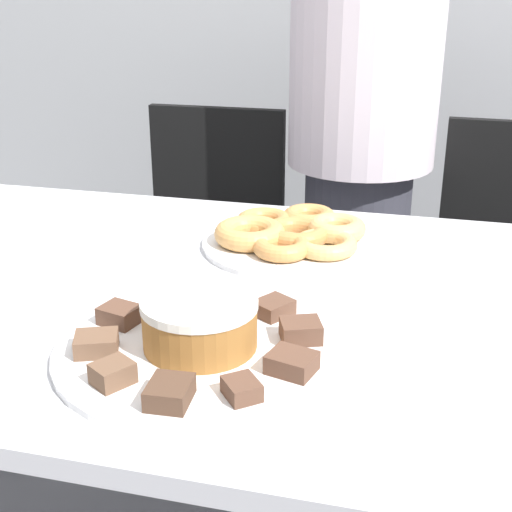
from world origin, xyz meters
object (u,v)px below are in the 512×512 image
(office_chair_right, at_px, (507,311))
(plate_cake, at_px, (201,349))
(frosted_cake, at_px, (200,322))
(office_chair_left, at_px, (205,280))
(plate_donuts, at_px, (296,244))
(person_standing, at_px, (361,143))

(office_chair_right, bearing_deg, plate_cake, -115.08)
(office_chair_right, xyz_separation_m, frosted_cake, (-0.51, -0.99, 0.40))
(plate_cake, bearing_deg, office_chair_left, 108.13)
(office_chair_left, bearing_deg, frosted_cake, -72.21)
(office_chair_right, distance_m, plate_donuts, 0.81)
(person_standing, relative_size, frosted_cake, 10.18)
(person_standing, bearing_deg, plate_cake, -94.73)
(person_standing, xyz_separation_m, plate_donuts, (-0.04, -0.68, -0.04))
(plate_donuts, xyz_separation_m, frosted_cake, (-0.05, -0.42, 0.04))
(person_standing, height_order, office_chair_right, person_standing)
(plate_donuts, bearing_deg, office_chair_right, 50.93)
(person_standing, xyz_separation_m, office_chair_right, (0.42, -0.11, -0.40))
(office_chair_right, bearing_deg, person_standing, 166.73)
(plate_donuts, bearing_deg, frosted_cake, -96.53)
(person_standing, bearing_deg, frosted_cake, -94.73)
(frosted_cake, bearing_deg, person_standing, 85.27)
(office_chair_left, height_order, office_chair_right, same)
(office_chair_right, relative_size, plate_cake, 2.28)
(office_chair_left, height_order, frosted_cake, office_chair_left)
(office_chair_right, relative_size, frosted_cake, 5.75)
(person_standing, distance_m, office_chair_right, 0.59)
(office_chair_left, xyz_separation_m, plate_cake, (0.32, -0.99, 0.36))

